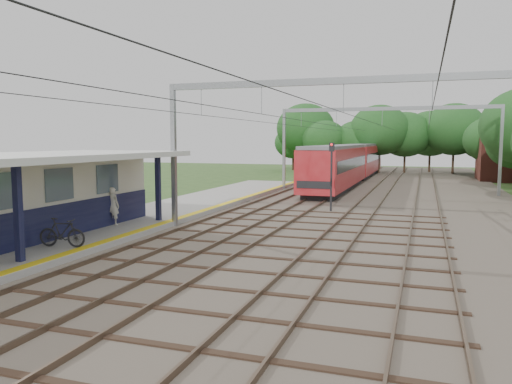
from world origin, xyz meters
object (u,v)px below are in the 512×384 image
at_px(signal_post, 331,169).
at_px(bicycle, 62,233).
at_px(person, 113,206).
at_px(train, 352,162).

bearing_deg(signal_post, bicycle, -113.84).
xyz_separation_m(person, train, (6.72, 31.46, 0.88)).
bearing_deg(person, signal_post, -133.01).
distance_m(train, signal_post, 21.93).
height_order(bicycle, train, train).
relative_size(bicycle, signal_post, 0.44).
xyz_separation_m(bicycle, train, (5.60, 36.28, 1.23)).
bearing_deg(bicycle, person, 3.48).
relative_size(train, signal_post, 8.63).
bearing_deg(signal_post, person, -128.23).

